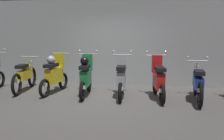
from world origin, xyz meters
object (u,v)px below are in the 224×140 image
(motorbike_slot_3, at_px, (55,74))
(motorbike_slot_4, at_px, (86,76))
(motorbike_slot_2, at_px, (25,75))
(motorbike_slot_5, at_px, (121,78))
(motorbike_slot_7, at_px, (198,83))
(motorbike_slot_6, at_px, (158,80))

(motorbike_slot_3, relative_size, motorbike_slot_4, 1.00)
(motorbike_slot_2, height_order, motorbike_slot_5, motorbike_slot_5)
(motorbike_slot_3, xyz_separation_m, motorbike_slot_4, (1.02, -0.15, 0.00))
(motorbike_slot_2, distance_m, motorbike_slot_7, 5.12)
(motorbike_slot_2, distance_m, motorbike_slot_4, 2.06)
(motorbike_slot_7, bearing_deg, motorbike_slot_5, 178.96)
(motorbike_slot_3, bearing_deg, motorbike_slot_7, -2.10)
(motorbike_slot_2, bearing_deg, motorbike_slot_7, -2.93)
(motorbike_slot_4, xyz_separation_m, motorbike_slot_7, (3.07, 0.00, -0.08))
(motorbike_slot_5, relative_size, motorbike_slot_6, 1.01)
(motorbike_slot_2, relative_size, motorbike_slot_3, 1.15)
(motorbike_slot_2, bearing_deg, motorbike_slot_6, -3.43)
(motorbike_slot_5, relative_size, motorbike_slot_7, 0.86)
(motorbike_slot_2, distance_m, motorbike_slot_3, 1.04)
(motorbike_slot_6, xyz_separation_m, motorbike_slot_7, (1.03, -0.02, -0.04))
(motorbike_slot_6, distance_m, motorbike_slot_7, 1.03)
(motorbike_slot_3, bearing_deg, motorbike_slot_6, -2.48)
(motorbike_slot_2, xyz_separation_m, motorbike_slot_4, (2.05, -0.26, 0.08))
(motorbike_slot_7, bearing_deg, motorbike_slot_3, 177.90)
(motorbike_slot_5, bearing_deg, motorbike_slot_7, -1.04)
(motorbike_slot_4, bearing_deg, motorbike_slot_7, 0.04)
(motorbike_slot_3, xyz_separation_m, motorbike_slot_5, (2.04, -0.11, -0.04))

